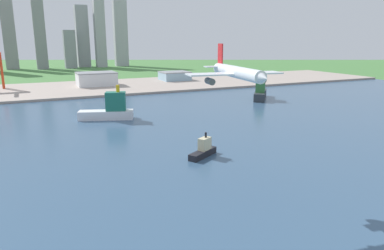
{
  "coord_description": "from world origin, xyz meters",
  "views": [
    {
      "loc": [
        -46.86,
        59.17,
        58.2
      ],
      "look_at": [
        18.12,
        198.86,
        20.55
      ],
      "focal_mm": 33.15,
      "sensor_mm": 36.0,
      "label": 1
    }
  ],
  "objects_px": {
    "ferry_boat": "(110,109)",
    "tugboat_small": "(203,150)",
    "warehouse_main": "(96,79)",
    "warehouse_annex": "(175,76)",
    "container_barge": "(260,93)",
    "airplane_landing": "(237,73)"
  },
  "relations": [
    {
      "from": "ferry_boat",
      "to": "tugboat_small",
      "type": "bearing_deg",
      "value": -77.07
    },
    {
      "from": "ferry_boat",
      "to": "warehouse_main",
      "type": "xyz_separation_m",
      "value": [
        23.55,
        183.14,
        3.17
      ]
    },
    {
      "from": "tugboat_small",
      "to": "warehouse_annex",
      "type": "distance_m",
      "value": 320.99
    },
    {
      "from": "warehouse_main",
      "to": "container_barge",
      "type": "bearing_deg",
      "value": -50.1
    },
    {
      "from": "airplane_landing",
      "to": "tugboat_small",
      "type": "bearing_deg",
      "value": 76.81
    },
    {
      "from": "container_barge",
      "to": "warehouse_annex",
      "type": "bearing_deg",
      "value": 97.31
    },
    {
      "from": "ferry_boat",
      "to": "warehouse_annex",
      "type": "relative_size",
      "value": 1.07
    },
    {
      "from": "tugboat_small",
      "to": "container_barge",
      "type": "xyz_separation_m",
      "value": [
        129.58,
        132.75,
        2.88
      ]
    },
    {
      "from": "warehouse_main",
      "to": "warehouse_annex",
      "type": "height_order",
      "value": "warehouse_main"
    },
    {
      "from": "ferry_boat",
      "to": "warehouse_annex",
      "type": "height_order",
      "value": "ferry_boat"
    },
    {
      "from": "airplane_landing",
      "to": "warehouse_annex",
      "type": "bearing_deg",
      "value": 71.21
    },
    {
      "from": "warehouse_main",
      "to": "ferry_boat",
      "type": "bearing_deg",
      "value": -97.33
    },
    {
      "from": "tugboat_small",
      "to": "warehouse_main",
      "type": "height_order",
      "value": "warehouse_main"
    },
    {
      "from": "container_barge",
      "to": "warehouse_main",
      "type": "bearing_deg",
      "value": 129.9
    },
    {
      "from": "container_barge",
      "to": "ferry_boat",
      "type": "bearing_deg",
      "value": -169.89
    },
    {
      "from": "ferry_boat",
      "to": "warehouse_annex",
      "type": "bearing_deg",
      "value": 56.17
    },
    {
      "from": "container_barge",
      "to": "warehouse_annex",
      "type": "distance_m",
      "value": 170.94
    },
    {
      "from": "tugboat_small",
      "to": "ferry_boat",
      "type": "distance_m",
      "value": 108.15
    },
    {
      "from": "airplane_landing",
      "to": "tugboat_small",
      "type": "xyz_separation_m",
      "value": [
        11.11,
        47.39,
        -43.17
      ]
    },
    {
      "from": "airplane_landing",
      "to": "warehouse_main",
      "type": "xyz_separation_m",
      "value": [
        10.47,
        335.87,
        -36.14
      ]
    },
    {
      "from": "airplane_landing",
      "to": "warehouse_main",
      "type": "bearing_deg",
      "value": 88.21
    },
    {
      "from": "warehouse_main",
      "to": "airplane_landing",
      "type": "bearing_deg",
      "value": -91.79
    }
  ]
}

